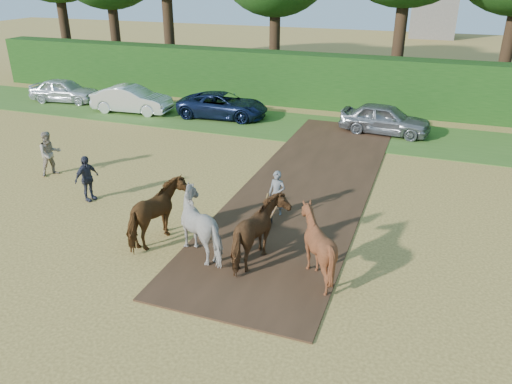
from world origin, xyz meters
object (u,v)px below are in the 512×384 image
at_px(spectator_near, 50,154).
at_px(parked_cars, 289,113).
at_px(spectator_far, 87,178).
at_px(plough_team, 234,228).

xyz_separation_m(spectator_near, parked_cars, (6.83, 9.55, -0.18)).
distance_m(spectator_far, plough_team, 6.47).
bearing_deg(spectator_near, spectator_far, -85.29).
height_order(plough_team, parked_cars, plough_team).
bearing_deg(parked_cars, spectator_far, -109.99).
distance_m(spectator_far, parked_cars, 11.72).
xyz_separation_m(spectator_near, plough_team, (9.05, -3.23, 0.04)).
height_order(spectator_far, plough_team, plough_team).
bearing_deg(spectator_far, spectator_near, 76.67).
bearing_deg(parked_cars, plough_team, -80.14).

